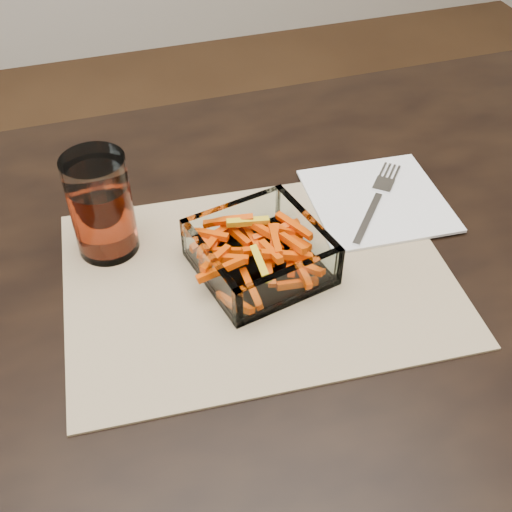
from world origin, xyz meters
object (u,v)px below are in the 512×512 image
object	(u,v)px
tumbler	(102,209)
fork	(377,199)
glass_bowl	(260,255)
dining_table	(277,338)

from	to	relation	value
tumbler	fork	xyz separation A→B (m)	(0.35, -0.02, -0.05)
tumbler	fork	bearing A→B (deg)	-3.35
fork	glass_bowl	bearing A→B (deg)	-118.00
glass_bowl	fork	world-z (taller)	glass_bowl
dining_table	tumbler	world-z (taller)	tumbler
dining_table	fork	bearing A→B (deg)	31.98
glass_bowl	tumbler	bearing A→B (deg)	150.39
tumbler	glass_bowl	bearing A→B (deg)	-29.61
tumbler	dining_table	bearing A→B (deg)	-36.56
tumbler	fork	world-z (taller)	tumbler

